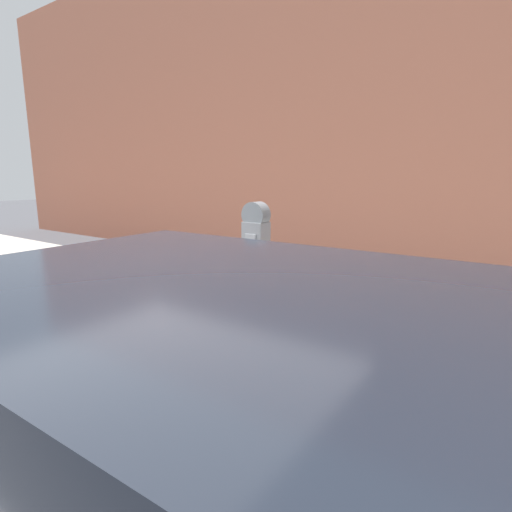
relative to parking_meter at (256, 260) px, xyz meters
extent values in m
plane|color=#47474C|center=(-0.32, -0.95, -1.15)|extent=(60.00, 60.00, 0.00)
cube|color=#BCB7AD|center=(-0.32, 1.25, -1.09)|extent=(24.00, 2.80, 0.12)
cube|color=#935642|center=(-0.32, 4.53, 2.19)|extent=(24.00, 0.30, 6.68)
cylinder|color=slate|center=(0.00, 0.00, -0.54)|extent=(0.07, 0.07, 0.98)
cube|color=slate|center=(0.00, 0.00, 0.13)|extent=(0.18, 0.14, 0.35)
cube|color=gray|center=(0.00, -0.07, 0.16)|extent=(0.10, 0.01, 0.12)
cylinder|color=slate|center=(0.00, 0.00, 0.36)|extent=(0.20, 0.11, 0.20)
cylinder|color=black|center=(-0.63, -0.71, -0.84)|extent=(0.61, 0.24, 0.60)
cube|color=white|center=(0.86, -1.50, -0.56)|extent=(4.77, 1.99, 0.71)
cube|color=black|center=(0.86, -1.50, 0.04)|extent=(2.23, 1.71, 0.51)
camera|label=1|loc=(1.80, -2.57, 0.66)|focal=28.00mm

